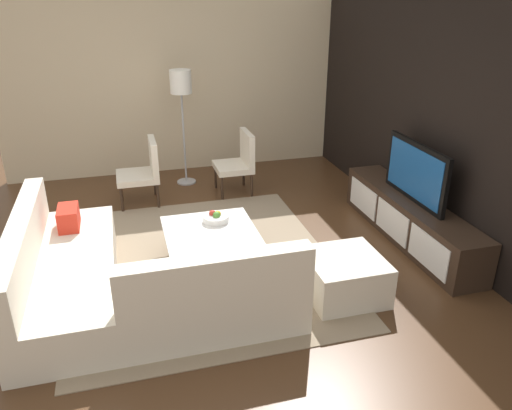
# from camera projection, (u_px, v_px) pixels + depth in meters

# --- Properties ---
(ground_plane) EXTENTS (14.00, 14.00, 0.00)m
(ground_plane) POSITION_uv_depth(u_px,v_px,m) (204.00, 267.00, 5.24)
(ground_plane) COLOR #4C301C
(feature_wall_back) EXTENTS (6.40, 0.12, 2.80)m
(feature_wall_back) POSITION_uv_depth(u_px,v_px,m) (448.00, 119.00, 5.34)
(feature_wall_back) COLOR black
(feature_wall_back) RESTS_ON ground
(side_wall_left) EXTENTS (0.12, 5.20, 2.80)m
(side_wall_left) POSITION_uv_depth(u_px,v_px,m) (176.00, 80.00, 7.55)
(side_wall_left) COLOR beige
(side_wall_left) RESTS_ON ground
(area_rug) EXTENTS (3.19, 2.70, 0.01)m
(area_rug) POSITION_uv_depth(u_px,v_px,m) (202.00, 262.00, 5.33)
(area_rug) COLOR gray
(area_rug) RESTS_ON ground
(media_console) EXTENTS (2.35, 0.46, 0.50)m
(media_console) POSITION_uv_depth(u_px,v_px,m) (409.00, 220.00, 5.73)
(media_console) COLOR #332319
(media_console) RESTS_ON ground
(television) EXTENTS (1.13, 0.06, 0.65)m
(television) POSITION_uv_depth(u_px,v_px,m) (416.00, 172.00, 5.50)
(television) COLOR black
(television) RESTS_ON media_console
(sectional_couch) EXTENTS (2.27, 2.41, 0.83)m
(sectional_couch) POSITION_uv_depth(u_px,v_px,m) (120.00, 281.00, 4.48)
(sectional_couch) COLOR beige
(sectional_couch) RESTS_ON ground
(coffee_table) EXTENTS (0.93, 0.94, 0.38)m
(coffee_table) POSITION_uv_depth(u_px,v_px,m) (211.00, 245.00, 5.28)
(coffee_table) COLOR #332319
(coffee_table) RESTS_ON ground
(accent_chair_near) EXTENTS (0.55, 0.54, 0.87)m
(accent_chair_near) POSITION_uv_depth(u_px,v_px,m) (144.00, 168.00, 6.63)
(accent_chair_near) COLOR #332319
(accent_chair_near) RESTS_ON ground
(floor_lamp) EXTENTS (0.30, 0.30, 1.65)m
(floor_lamp) POSITION_uv_depth(u_px,v_px,m) (181.00, 90.00, 6.95)
(floor_lamp) COLOR #A5A5AA
(floor_lamp) RESTS_ON ground
(ottoman) EXTENTS (0.70, 0.70, 0.40)m
(ottoman) POSITION_uv_depth(u_px,v_px,m) (344.00, 277.00, 4.70)
(ottoman) COLOR beige
(ottoman) RESTS_ON ground
(fruit_bowl) EXTENTS (0.28, 0.28, 0.13)m
(fruit_bowl) POSITION_uv_depth(u_px,v_px,m) (216.00, 218.00, 5.37)
(fruit_bowl) COLOR silver
(fruit_bowl) RESTS_ON coffee_table
(accent_chair_far) EXTENTS (0.54, 0.50, 0.87)m
(accent_chair_far) POSITION_uv_depth(u_px,v_px,m) (239.00, 159.00, 6.98)
(accent_chair_far) COLOR #332319
(accent_chair_far) RESTS_ON ground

